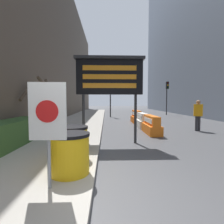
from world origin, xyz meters
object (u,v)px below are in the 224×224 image
object	(u,v)px
jersey_barrier_orange_far	(136,117)
traffic_light_near_curb	(110,92)
traffic_cone_near	(134,116)
pedestrian_worker	(198,113)
barrel_drum_middle	(72,142)
warning_sign	(48,118)
message_board	(110,77)
traffic_light_far_side	(167,91)
jersey_barrier_white	(142,121)
barrel_drum_foreground	(70,153)
jersey_barrier_orange_near	(151,126)

from	to	relation	value
jersey_barrier_orange_far	traffic_light_near_curb	xyz separation A→B (m)	(-1.80, 4.80, 2.10)
traffic_cone_near	jersey_barrier_orange_far	bearing A→B (deg)	-92.45
pedestrian_worker	barrel_drum_middle	bearing A→B (deg)	62.74
traffic_cone_near	pedestrian_worker	size ratio (longest dim) A/B	0.45
traffic_cone_near	warning_sign	bearing A→B (deg)	-105.60
message_board	warning_sign	bearing A→B (deg)	-106.51
jersey_barrier_orange_far	traffic_light_far_side	world-z (taller)	traffic_light_far_side
jersey_barrier_orange_far	pedestrian_worker	distance (m)	4.52
barrel_drum_middle	traffic_light_near_curb	world-z (taller)	traffic_light_near_curb
jersey_barrier_white	traffic_cone_near	bearing A→B (deg)	88.86
warning_sign	barrel_drum_foreground	bearing A→B (deg)	70.18
message_board	jersey_barrier_orange_far	xyz separation A→B (m)	(2.10, 6.22, -2.07)
traffic_cone_near	traffic_light_far_side	world-z (taller)	traffic_light_far_side
jersey_barrier_white	traffic_cone_near	xyz separation A→B (m)	(0.08, 3.88, -0.02)
barrel_drum_middle	pedestrian_worker	size ratio (longest dim) A/B	0.50
pedestrian_worker	traffic_light_far_side	bearing A→B (deg)	-77.88
barrel_drum_foreground	traffic_light_near_curb	distance (m)	14.24
traffic_cone_near	traffic_light_near_curb	xyz separation A→B (m)	(-1.87, 3.00, 2.14)
warning_sign	jersey_barrier_orange_near	xyz separation A→B (m)	(3.18, 5.60, -0.92)
message_board	jersey_barrier_orange_near	size ratio (longest dim) A/B	1.71
warning_sign	traffic_light_far_side	size ratio (longest dim) A/B	0.45
warning_sign	jersey_barrier_white	world-z (taller)	warning_sign
barrel_drum_middle	traffic_light_far_side	size ratio (longest dim) A/B	0.21
barrel_drum_middle	pedestrian_worker	xyz separation A→B (m)	(5.77, 4.72, 0.43)
barrel_drum_middle	jersey_barrier_orange_near	distance (m)	5.10
jersey_barrier_white	jersey_barrier_orange_far	bearing A→B (deg)	90.00
barrel_drum_middle	traffic_cone_near	bearing A→B (deg)	72.58
jersey_barrier_orange_near	traffic_light_near_curb	distance (m)	9.48
traffic_light_near_curb	pedestrian_worker	xyz separation A→B (m)	(4.47, -8.40, -1.53)
traffic_light_far_side	warning_sign	bearing A→B (deg)	-114.91
barrel_drum_foreground	traffic_light_far_side	distance (m)	18.72
pedestrian_worker	jersey_barrier_orange_near	bearing A→B (deg)	37.38
warning_sign	barrel_drum_middle	bearing A→B (deg)	86.92
traffic_light_near_curb	pedestrian_worker	bearing A→B (deg)	-61.97
warning_sign	message_board	world-z (taller)	message_board
jersey_barrier_orange_near	jersey_barrier_orange_far	xyz separation A→B (m)	(-0.00, 4.26, 0.02)
jersey_barrier_orange_near	barrel_drum_middle	bearing A→B (deg)	-127.36
traffic_cone_near	barrel_drum_foreground	bearing A→B (deg)	-105.37
barrel_drum_middle	traffic_cone_near	distance (m)	10.60
barrel_drum_middle	warning_sign	distance (m)	1.73
barrel_drum_foreground	pedestrian_worker	bearing A→B (deg)	45.12
jersey_barrier_orange_far	traffic_cone_near	distance (m)	1.80
traffic_cone_near	traffic_light_far_side	size ratio (longest dim) A/B	0.19
barrel_drum_foreground	jersey_barrier_orange_near	xyz separation A→B (m)	(2.96, 5.00, -0.15)
traffic_light_far_side	barrel_drum_middle	bearing A→B (deg)	-116.76
barrel_drum_middle	traffic_light_far_side	distance (m)	17.94
message_board	jersey_barrier_orange_near	xyz separation A→B (m)	(2.10, 1.95, -2.08)
warning_sign	traffic_light_far_side	world-z (taller)	traffic_light_far_side
barrel_drum_middle	jersey_barrier_orange_near	xyz separation A→B (m)	(3.10, 4.06, -0.15)
jersey_barrier_orange_near	traffic_cone_near	bearing A→B (deg)	89.27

